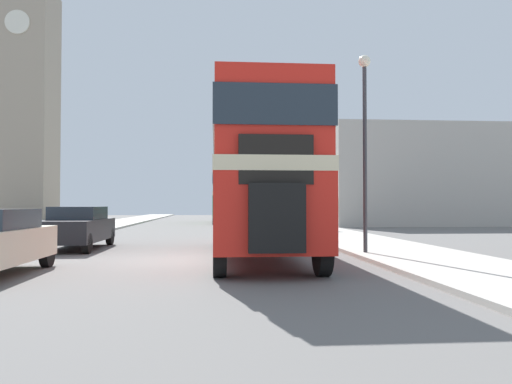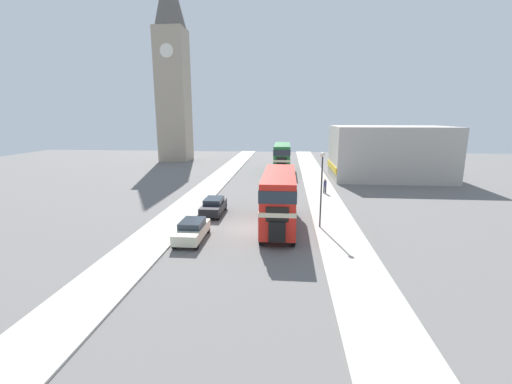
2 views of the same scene
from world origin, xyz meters
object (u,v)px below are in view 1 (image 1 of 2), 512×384
at_px(church_tower, 27,46).
at_px(car_parked_mid, 78,227).
at_px(bus_distant, 227,192).
at_px(pedestrian_walking, 327,213).
at_px(double_decker_bus, 256,169).
at_px(street_lamp, 365,123).

bearing_deg(church_tower, car_parked_mid, -67.52).
bearing_deg(bus_distant, church_tower, 148.23).
bearing_deg(pedestrian_walking, double_decker_bus, -111.93).
height_order(double_decker_bus, bus_distant, bus_distant).
bearing_deg(street_lamp, bus_distant, 97.06).
distance_m(double_decker_bus, street_lamp, 3.51).
distance_m(bus_distant, church_tower, 29.68).
relative_size(bus_distant, car_parked_mid, 2.30).
xyz_separation_m(double_decker_bus, church_tower, (-21.40, 40.49, 16.06)).
bearing_deg(street_lamp, church_tower, 121.24).
bearing_deg(bus_distant, car_parked_mid, -103.33).
height_order(bus_distant, pedestrian_walking, bus_distant).
relative_size(bus_distant, street_lamp, 1.69).
xyz_separation_m(bus_distant, car_parked_mid, (-5.75, -24.27, -1.84)).
height_order(bus_distant, car_parked_mid, bus_distant).
bearing_deg(double_decker_bus, street_lamp, -2.15).
bearing_deg(street_lamp, pedestrian_walking, 82.29).
bearing_deg(double_decker_bus, bus_distant, 90.36).
height_order(car_parked_mid, street_lamp, street_lamp).
bearing_deg(double_decker_bus, church_tower, 117.86).
xyz_separation_m(pedestrian_walking, church_tower, (-26.30, 28.34, 17.59)).
xyz_separation_m(double_decker_bus, car_parked_mid, (-5.92, 3.08, -1.83)).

